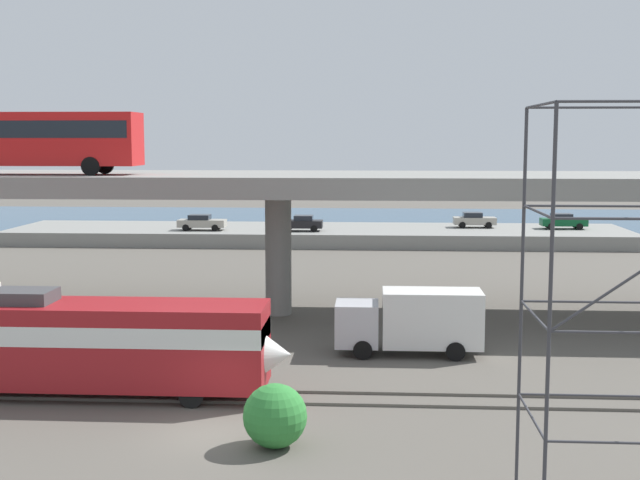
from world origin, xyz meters
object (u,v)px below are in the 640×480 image
service_truck_east (413,320)px  scaffolding_tower (611,300)px  transit_bus_on_overpass (31,137)px  parked_car_3 (202,222)px  train_locomotive (103,341)px  parked_car_1 (302,223)px  parked_car_2 (563,221)px  parked_car_0 (474,220)px

service_truck_east → scaffolding_tower: scaffolding_tower is taller
transit_bus_on_overpass → parked_car_3: transit_bus_on_overpass is taller
train_locomotive → parked_car_1: bearing=85.5°
service_truck_east → parked_car_2: service_truck_east is taller
transit_bus_on_overpass → parked_car_0: size_ratio=2.91×
parked_car_3 → transit_bus_on_overpass: bearing=-94.1°
train_locomotive → scaffolding_tower: 19.70m
parked_car_2 → parked_car_3: (-34.94, -3.40, 0.00)m
parked_car_2 → parked_car_3: 35.10m
train_locomotive → service_truck_east: train_locomotive is taller
transit_bus_on_overpass → parked_car_2: transit_bus_on_overpass is taller
transit_bus_on_overpass → service_truck_east: transit_bus_on_overpass is taller
parked_car_0 → parked_car_3: size_ratio=0.91×
parked_car_1 → parked_car_3: 9.68m
parked_car_2 → train_locomotive: bearing=-119.3°
transit_bus_on_overpass → scaffolding_tower: 34.95m
parked_car_1 → parked_car_2: 25.50m
transit_bus_on_overpass → service_truck_east: 23.52m
scaffolding_tower → parked_car_2: bearing=78.6°
transit_bus_on_overpass → parked_car_1: transit_bus_on_overpass is taller
scaffolding_tower → parked_car_3: scaffolding_tower is taller
transit_bus_on_overpass → parked_car_2: 53.59m
train_locomotive → transit_bus_on_overpass: transit_bus_on_overpass is taller
train_locomotive → transit_bus_on_overpass: (-8.39, 14.16, 7.96)m
parked_car_2 → parked_car_1: bearing=-172.1°
parked_car_0 → parked_car_2: same height
parked_car_1 → parked_car_3: (-9.68, 0.10, 0.00)m
train_locomotive → parked_car_3: (-5.92, 48.28, -0.08)m
transit_bus_on_overpass → service_truck_east: (20.80, -6.96, -8.51)m
scaffolding_tower → parked_car_3: size_ratio=2.42×
transit_bus_on_overpass → parked_car_2: bearing=-134.9°
parked_car_3 → parked_car_2: bearing=5.6°
scaffolding_tower → parked_car_1: 59.56m
transit_bus_on_overpass → parked_car_1: bearing=-109.7°
transit_bus_on_overpass → parked_car_2: size_ratio=2.76×
parked_car_0 → service_truck_east: bearing=-100.2°
train_locomotive → parked_car_3: size_ratio=3.36×
parked_car_2 → parked_car_3: same height
service_truck_east → parked_car_2: size_ratio=1.56×
transit_bus_on_overpass → parked_car_3: 35.14m
service_truck_east → parked_car_3: 44.98m
transit_bus_on_overpass → parked_car_1: 37.01m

